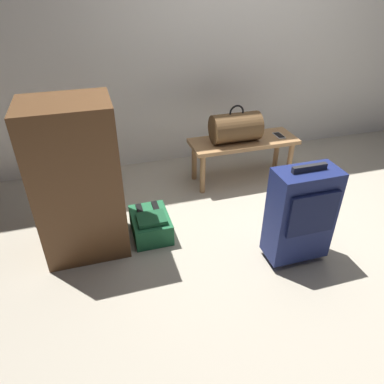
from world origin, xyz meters
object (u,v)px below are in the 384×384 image
duffel_bag_brown (236,127)px  side_cabinet (78,182)px  cell_phone (279,135)px  bench (243,146)px  backpack_green (151,224)px  suitcase_upright_navy (301,214)px

duffel_bag_brown → side_cabinet: size_ratio=0.40×
cell_phone → side_cabinet: side_cabinet is taller
bench → backpack_green: 1.20m
bench → suitcase_upright_navy: suitcase_upright_navy is taller
bench → duffel_bag_brown: bearing=180.0°
cell_phone → backpack_green: (-1.37, -0.59, -0.32)m
cell_phone → side_cabinet: (-1.83, -0.58, 0.13)m
bench → side_cabinet: side_cabinet is taller
backpack_green → side_cabinet: size_ratio=0.35×
side_cabinet → bench: bearing=22.0°
duffel_bag_brown → cell_phone: duffel_bag_brown is taller
bench → duffel_bag_brown: (-0.09, 0.00, 0.20)m
suitcase_upright_navy → cell_phone: bearing=68.5°
duffel_bag_brown → cell_phone: size_ratio=3.06×
cell_phone → backpack_green: 1.52m
cell_phone → duffel_bag_brown: bearing=178.1°
side_cabinet → cell_phone: bearing=17.6°
bench → suitcase_upright_navy: size_ratio=1.35×
duffel_bag_brown → cell_phone: 0.46m
bench → backpack_green: size_ratio=2.63×
cell_phone → bench: bearing=177.6°
duffel_bag_brown → backpack_green: duffel_bag_brown is taller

